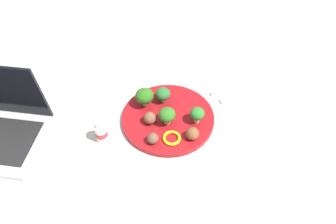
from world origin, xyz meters
TOP-DOWN VIEW (x-y plane):
  - ground_plane at (0.00, 0.00)m, footprint 4.00×4.00m
  - plate at (0.00, 0.00)m, footprint 0.28×0.28m
  - broccoli_floret_back_right at (0.05, -0.07)m, footprint 0.06×0.06m
  - broccoli_floret_back_left at (0.01, 0.02)m, footprint 0.05×0.05m
  - broccoli_floret_far_rim at (-0.07, 0.05)m, footprint 0.04×0.04m
  - broccoli_floret_front_right at (-0.01, -0.07)m, footprint 0.05×0.05m
  - meatball_near_rim at (0.06, 0.00)m, footprint 0.04×0.04m
  - meatball_center at (-0.03, 0.10)m, footprint 0.04×0.04m
  - meatball_back_right at (0.08, 0.07)m, footprint 0.03×0.03m
  - pepper_ring_back_left at (0.02, 0.08)m, footprint 0.06×0.06m
  - napkin at (-0.24, -0.02)m, footprint 0.17×0.12m
  - fork at (-0.23, -0.00)m, footprint 0.12×0.02m
  - knife at (-0.23, -0.04)m, footprint 0.15×0.02m
  - yogurt_bottle at (0.20, -0.01)m, footprint 0.04×0.04m

SIDE VIEW (x-z plane):
  - ground_plane at x=0.00m, z-range 0.00..0.00m
  - napkin at x=-0.24m, z-range 0.00..0.01m
  - knife at x=-0.23m, z-range 0.00..0.01m
  - fork at x=-0.23m, z-range 0.00..0.01m
  - plate at x=0.00m, z-range 0.00..0.02m
  - pepper_ring_back_left at x=0.02m, z-range 0.02..0.02m
  - yogurt_bottle at x=0.20m, z-range 0.00..0.07m
  - meatball_back_right at x=0.08m, z-range 0.02..0.05m
  - meatball_near_rim at x=0.06m, z-range 0.02..0.05m
  - meatball_center at x=-0.03m, z-range 0.02..0.05m
  - broccoli_floret_front_right at x=-0.01m, z-range 0.02..0.07m
  - broccoli_floret_far_rim at x=-0.07m, z-range 0.02..0.07m
  - broccoli_floret_back_left at x=0.01m, z-range 0.02..0.08m
  - broccoli_floret_back_right at x=0.05m, z-range 0.02..0.09m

